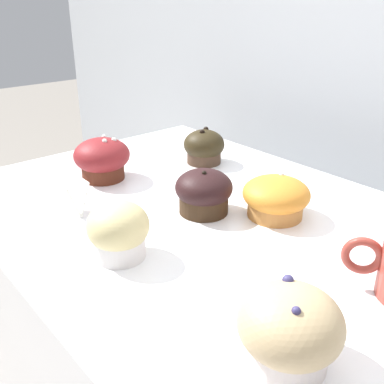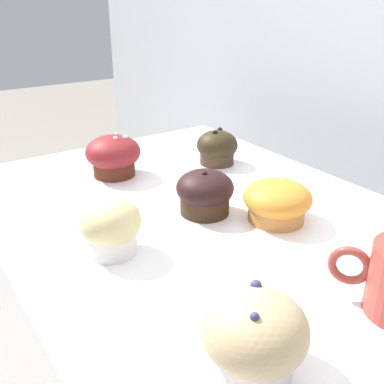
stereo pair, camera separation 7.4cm
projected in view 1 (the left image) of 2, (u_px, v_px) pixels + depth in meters
name	position (u px, v px, depth m)	size (l,w,h in m)	color
muffin_front_center	(276.00, 197.00, 0.74)	(0.11, 0.11, 0.07)	#C27E3D
muffin_back_left	(204.00, 192.00, 0.76)	(0.10, 0.10, 0.08)	#352415
muffin_back_right	(118.00, 231.00, 0.63)	(0.09, 0.09, 0.08)	white
muffin_front_left	(102.00, 159.00, 0.89)	(0.11, 0.11, 0.09)	#522316
muffin_front_right	(290.00, 329.00, 0.44)	(0.11, 0.11, 0.09)	silver
muffin_back_center	(204.00, 147.00, 0.98)	(0.09, 0.09, 0.08)	#443023
price_card	(73.00, 197.00, 0.75)	(0.05, 0.04, 0.06)	white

